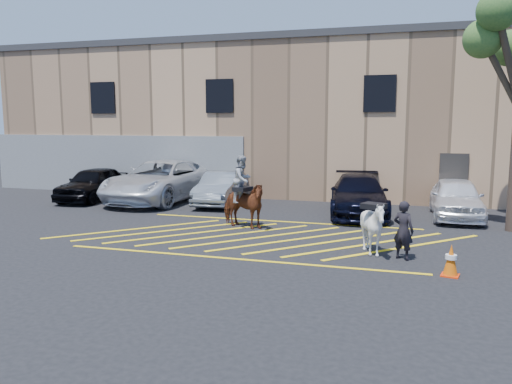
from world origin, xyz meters
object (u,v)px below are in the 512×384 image
(car_white_suv, at_px, (456,198))
(saddled_white, at_px, (373,227))
(car_black_suv, at_px, (94,184))
(car_white_pickup, at_px, (161,181))
(handler, at_px, (403,230))
(traffic_cone, at_px, (451,260))
(car_blue_suv, at_px, (359,195))
(mounted_bay, at_px, (243,199))
(car_silver_sedan, at_px, (222,188))

(car_white_suv, bearing_deg, saddled_white, -113.08)
(car_black_suv, bearing_deg, car_white_pickup, 7.45)
(handler, height_order, traffic_cone, handler)
(car_black_suv, xyz_separation_m, car_blue_suv, (11.62, -0.24, 0.00))
(car_black_suv, distance_m, saddled_white, 13.85)
(mounted_bay, bearing_deg, traffic_cone, -30.71)
(car_black_suv, xyz_separation_m, traffic_cone, (14.27, -7.40, -0.37))
(car_blue_suv, bearing_deg, handler, -81.89)
(car_white_pickup, xyz_separation_m, car_white_suv, (12.01, -0.53, -0.16))
(car_white_pickup, bearing_deg, traffic_cone, -30.81)
(traffic_cone, bearing_deg, car_white_pickup, 144.67)
(car_blue_suv, xyz_separation_m, mounted_bay, (-3.43, -3.55, 0.22))
(car_black_suv, bearing_deg, car_silver_sedan, 2.12)
(car_black_suv, distance_m, car_silver_sedan, 5.89)
(car_silver_sedan, height_order, car_white_suv, car_white_suv)
(car_blue_suv, bearing_deg, car_white_pickup, 167.88)
(mounted_bay, bearing_deg, car_black_suv, 155.15)
(car_white_pickup, bearing_deg, car_blue_suv, -0.76)
(car_silver_sedan, height_order, car_blue_suv, car_blue_suv)
(car_blue_suv, bearing_deg, saddled_white, -88.44)
(car_white_pickup, height_order, handler, car_white_pickup)
(mounted_bay, xyz_separation_m, traffic_cone, (6.08, -3.61, -0.60))
(car_silver_sedan, xyz_separation_m, car_blue_suv, (5.74, -0.74, 0.06))
(saddled_white, bearing_deg, car_black_suv, 154.23)
(car_blue_suv, height_order, traffic_cone, car_blue_suv)
(car_white_pickup, distance_m, mounted_bay, 6.72)
(car_white_suv, relative_size, traffic_cone, 5.81)
(car_white_pickup, relative_size, handler, 4.26)
(car_white_suv, xyz_separation_m, mounted_bay, (-6.87, -3.81, 0.24))
(car_silver_sedan, distance_m, handler, 10.00)
(car_black_suv, relative_size, car_silver_sedan, 1.04)
(car_black_suv, xyz_separation_m, handler, (13.23, -6.27, 0.02))
(handler, bearing_deg, car_blue_suv, -45.51)
(car_silver_sedan, relative_size, car_blue_suv, 0.81)
(car_silver_sedan, bearing_deg, saddled_white, -48.75)
(car_black_suv, height_order, car_silver_sedan, car_black_suv)
(car_black_suv, height_order, car_white_suv, car_black_suv)
(car_black_suv, height_order, traffic_cone, car_black_suv)
(car_silver_sedan, xyz_separation_m, handler, (7.35, -6.77, 0.07))
(car_blue_suv, bearing_deg, traffic_cone, -76.53)
(car_white_suv, bearing_deg, car_silver_sedan, 177.15)
(car_blue_suv, height_order, mounted_bay, mounted_bay)
(car_blue_suv, relative_size, traffic_cone, 6.95)
(car_white_pickup, xyz_separation_m, traffic_cone, (11.22, -7.95, -0.52))
(car_white_pickup, height_order, car_silver_sedan, car_white_pickup)
(car_blue_suv, relative_size, handler, 3.39)
(car_black_suv, distance_m, car_white_suv, 15.06)
(car_blue_suv, bearing_deg, car_silver_sedan, 165.80)
(car_black_suv, xyz_separation_m, car_silver_sedan, (5.87, 0.50, -0.05))
(car_blue_suv, distance_m, saddled_white, 5.84)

